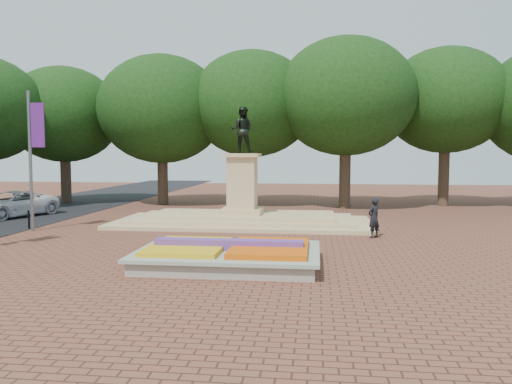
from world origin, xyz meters
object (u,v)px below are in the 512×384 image
at_px(flower_bed, 229,255).
at_px(van, 11,204).
at_px(monument, 242,208).
at_px(pedestrian, 374,218).

height_order(flower_bed, van, van).
bearing_deg(van, monument, 12.95).
relative_size(monument, van, 2.47).
xyz_separation_m(flower_bed, monument, (-1.03, 10.00, 0.50)).
height_order(monument, van, monument).
distance_m(monument, pedestrian, 7.59).
bearing_deg(van, pedestrian, 5.07).
height_order(flower_bed, pedestrian, pedestrian).
distance_m(van, pedestrian, 21.75).
bearing_deg(pedestrian, monument, -72.53).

